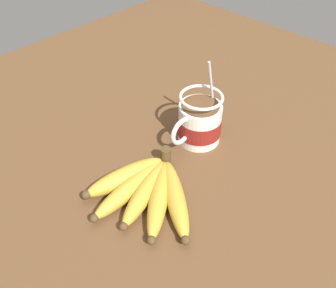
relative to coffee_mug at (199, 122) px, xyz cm
name	(u,v)px	position (x,y,z in cm)	size (l,w,h in cm)	color
table	(186,167)	(6.64, 2.69, -5.96)	(130.99, 130.99, 3.16)	brown
coffee_mug	(199,122)	(0.00, 0.00, 0.00)	(13.60, 8.71, 17.16)	white
banana_bunch	(146,190)	(17.92, 3.41, -2.71)	(19.64, 20.78, 4.10)	#4C381E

